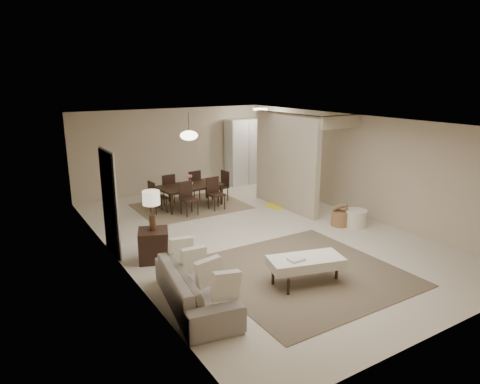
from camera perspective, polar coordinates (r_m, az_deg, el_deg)
floor at (r=9.56m, az=1.94°, el=-5.63°), size 9.00×9.00×0.00m
ceiling at (r=8.99m, az=2.08°, el=9.47°), size 9.00×9.00×0.00m
back_wall at (r=13.10m, az=-9.00°, el=5.52°), size 6.00×0.00×6.00m
left_wall at (r=7.98m, az=-16.25°, el=-0.97°), size 0.00×9.00×9.00m
right_wall at (r=11.10m, az=15.04°, el=3.50°), size 0.00×9.00×9.00m
partition at (r=11.21m, az=6.15°, el=4.04°), size 0.15×2.50×2.50m
doorway at (r=8.61m, az=-17.04°, el=-1.48°), size 0.04×0.90×2.04m
pantry_cabinet at (r=13.90m, az=0.60°, el=5.40°), size 1.20×0.55×2.10m
flush_light at (r=12.92m, az=2.71°, el=10.95°), size 0.44×0.44×0.05m
living_rug at (r=7.83m, az=8.35°, el=-10.55°), size 3.20×3.20×0.01m
sofa at (r=6.67m, az=-5.94°, el=-12.42°), size 2.17×1.12×0.60m
ottoman_bench at (r=7.36m, az=8.75°, el=-9.26°), size 1.36×0.88×0.45m
side_table at (r=8.29m, az=-11.42°, el=-6.98°), size 0.71×0.71×0.61m
table_lamp at (r=8.01m, az=-11.74°, el=-1.24°), size 0.32×0.32×0.76m
round_pouf at (r=10.34m, az=15.19°, el=-3.40°), size 0.50×0.50×0.39m
wicker_basket at (r=10.30m, az=13.12°, el=-3.49°), size 0.46×0.46×0.34m
dining_rug at (r=11.62m, az=-6.53°, el=-1.91°), size 2.80×2.10×0.01m
dining_table at (r=11.54m, az=-6.58°, el=-0.53°), size 1.75×1.07×0.59m
dining_chairs at (r=11.51m, az=-6.60°, el=0.09°), size 2.30×1.73×0.85m
vase at (r=11.45m, az=-6.63°, el=1.26°), size 0.17×0.17×0.15m
yellow_mat at (r=11.78m, az=5.50°, el=-1.65°), size 1.04×0.78×0.01m
pendant_light at (r=11.22m, az=-6.82°, el=7.49°), size 0.46×0.46×0.71m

